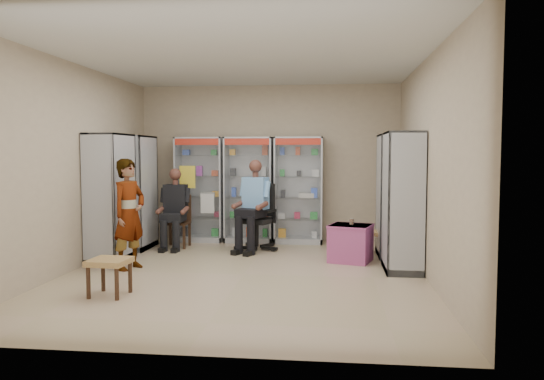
# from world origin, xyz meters

# --- Properties ---
(floor) EXTENTS (6.00, 6.00, 0.00)m
(floor) POSITION_xyz_m (0.00, 0.00, 0.00)
(floor) COLOR tan
(floor) RESTS_ON ground
(room_shell) EXTENTS (5.02, 6.02, 3.01)m
(room_shell) POSITION_xyz_m (0.00, 0.00, 1.97)
(room_shell) COLOR tan
(room_shell) RESTS_ON ground
(cabinet_back_left) EXTENTS (0.90, 0.50, 2.00)m
(cabinet_back_left) POSITION_xyz_m (-1.30, 2.73, 1.00)
(cabinet_back_left) COLOR silver
(cabinet_back_left) RESTS_ON floor
(cabinet_back_mid) EXTENTS (0.90, 0.50, 2.00)m
(cabinet_back_mid) POSITION_xyz_m (-0.35, 2.73, 1.00)
(cabinet_back_mid) COLOR #B1B3B8
(cabinet_back_mid) RESTS_ON floor
(cabinet_back_right) EXTENTS (0.90, 0.50, 2.00)m
(cabinet_back_right) POSITION_xyz_m (0.60, 2.73, 1.00)
(cabinet_back_right) COLOR #B0B4B8
(cabinet_back_right) RESTS_ON floor
(cabinet_right_far) EXTENTS (0.90, 0.50, 2.00)m
(cabinet_right_far) POSITION_xyz_m (2.23, 1.60, 1.00)
(cabinet_right_far) COLOR #9FA0A6
(cabinet_right_far) RESTS_ON floor
(cabinet_right_near) EXTENTS (0.90, 0.50, 2.00)m
(cabinet_right_near) POSITION_xyz_m (2.23, 0.50, 1.00)
(cabinet_right_near) COLOR #B0B1B7
(cabinet_right_near) RESTS_ON floor
(cabinet_left_far) EXTENTS (0.90, 0.50, 2.00)m
(cabinet_left_far) POSITION_xyz_m (-2.23, 1.80, 1.00)
(cabinet_left_far) COLOR #ABADB3
(cabinet_left_far) RESTS_ON floor
(cabinet_left_near) EXTENTS (0.90, 0.50, 2.00)m
(cabinet_left_near) POSITION_xyz_m (-2.23, 0.70, 1.00)
(cabinet_left_near) COLOR #A8A9B0
(cabinet_left_near) RESTS_ON floor
(wooden_chair) EXTENTS (0.42, 0.42, 0.94)m
(wooden_chair) POSITION_xyz_m (-1.55, 2.00, 0.47)
(wooden_chair) COLOR black
(wooden_chair) RESTS_ON floor
(seated_customer) EXTENTS (0.44, 0.60, 1.34)m
(seated_customer) POSITION_xyz_m (-1.55, 1.95, 0.67)
(seated_customer) COLOR black
(seated_customer) RESTS_ON floor
(office_chair) EXTENTS (0.82, 0.82, 1.16)m
(office_chair) POSITION_xyz_m (-0.08, 1.88, 0.58)
(office_chair) COLOR black
(office_chair) RESTS_ON floor
(seated_shopkeeper) EXTENTS (0.69, 0.80, 1.48)m
(seated_shopkeeper) POSITION_xyz_m (-0.08, 1.83, 0.74)
(seated_shopkeeper) COLOR #69A1D0
(seated_shopkeeper) RESTS_ON floor
(pink_trunk) EXTENTS (0.74, 0.73, 0.58)m
(pink_trunk) POSITION_xyz_m (1.52, 1.07, 0.29)
(pink_trunk) COLOR #AD4585
(pink_trunk) RESTS_ON floor
(tea_glass) EXTENTS (0.07, 0.07, 0.10)m
(tea_glass) POSITION_xyz_m (1.53, 1.11, 0.63)
(tea_glass) COLOR #561E07
(tea_glass) RESTS_ON pink_trunk
(woven_stool_a) EXTENTS (0.48, 0.48, 0.39)m
(woven_stool_a) POSITION_xyz_m (1.90, 1.71, 0.20)
(woven_stool_a) COLOR #915F3D
(woven_stool_a) RESTS_ON floor
(woven_stool_b) EXTENTS (0.47, 0.47, 0.44)m
(woven_stool_b) POSITION_xyz_m (-1.41, -1.27, 0.22)
(woven_stool_b) COLOR olive
(woven_stool_b) RESTS_ON floor
(standing_man) EXTENTS (0.58, 0.69, 1.62)m
(standing_man) POSITION_xyz_m (-1.72, 0.18, 0.81)
(standing_man) COLOR gray
(standing_man) RESTS_ON floor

